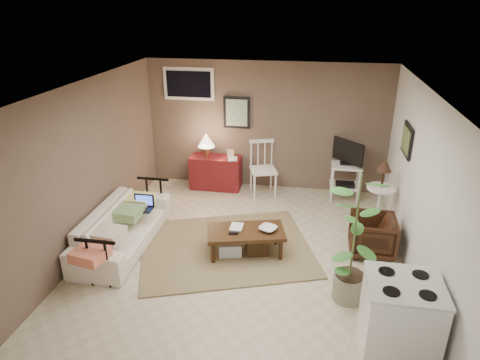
% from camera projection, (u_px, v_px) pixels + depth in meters
% --- Properties ---
extents(floor, '(5.00, 5.00, 0.00)m').
position_uv_depth(floor, '(244.00, 254.00, 6.19)').
color(floor, '#C1B293').
rests_on(floor, ground).
extents(art_back, '(0.50, 0.03, 0.60)m').
position_uv_depth(art_back, '(237.00, 113.00, 7.95)').
color(art_back, black).
extents(art_right, '(0.03, 0.60, 0.45)m').
position_uv_depth(art_right, '(407.00, 140.00, 6.19)').
color(art_right, black).
extents(window, '(0.96, 0.03, 0.60)m').
position_uv_depth(window, '(189.00, 84.00, 7.90)').
color(window, white).
extents(rug, '(2.96, 2.66, 0.02)m').
position_uv_depth(rug, '(226.00, 248.00, 6.33)').
color(rug, '#87704E').
rests_on(rug, floor).
extents(coffee_table, '(1.20, 0.82, 0.41)m').
position_uv_depth(coffee_table, '(245.00, 240.00, 6.11)').
color(coffee_table, '#3B2610').
rests_on(coffee_table, floor).
extents(sofa, '(0.59, 2.04, 0.80)m').
position_uv_depth(sofa, '(122.00, 221.00, 6.27)').
color(sofa, silver).
rests_on(sofa, floor).
extents(sofa_pillows, '(0.39, 1.94, 0.14)m').
position_uv_depth(sofa_pillows, '(118.00, 224.00, 6.02)').
color(sofa_pillows, beige).
rests_on(sofa_pillows, sofa).
extents(sofa_end_rails, '(0.55, 2.03, 0.68)m').
position_uv_depth(sofa_end_rails, '(130.00, 225.00, 6.27)').
color(sofa_end_rails, black).
rests_on(sofa_end_rails, floor).
extents(laptop, '(0.31, 0.23, 0.21)m').
position_uv_depth(laptop, '(143.00, 205.00, 6.51)').
color(laptop, black).
rests_on(laptop, sofa).
extents(red_console, '(0.96, 0.43, 1.11)m').
position_uv_depth(red_console, '(215.00, 169.00, 8.21)').
color(red_console, maroon).
rests_on(red_console, floor).
extents(spindle_chair, '(0.58, 0.58, 1.01)m').
position_uv_depth(spindle_chair, '(263.00, 170.00, 7.93)').
color(spindle_chair, white).
rests_on(spindle_chair, floor).
extents(tv_stand, '(0.53, 0.51, 1.12)m').
position_uv_depth(tv_stand, '(346.00, 169.00, 7.65)').
color(tv_stand, white).
rests_on(tv_stand, floor).
extents(side_table, '(0.44, 0.44, 1.18)m').
position_uv_depth(side_table, '(382.00, 186.00, 6.62)').
color(side_table, white).
rests_on(side_table, floor).
extents(armchair, '(0.59, 0.63, 0.64)m').
position_uv_depth(armchair, '(372.00, 233.00, 6.10)').
color(armchair, black).
rests_on(armchair, floor).
extents(potted_plant, '(0.42, 0.42, 1.68)m').
position_uv_depth(potted_plant, '(355.00, 235.00, 4.93)').
color(potted_plant, gray).
rests_on(potted_plant, floor).
extents(stove, '(0.72, 0.67, 0.94)m').
position_uv_depth(stove, '(399.00, 322.00, 4.23)').
color(stove, white).
rests_on(stove, floor).
extents(bowl, '(0.24, 0.15, 0.24)m').
position_uv_depth(bowl, '(268.00, 223.00, 5.99)').
color(bowl, '#3B2610').
rests_on(bowl, coffee_table).
extents(book_table, '(0.18, 0.02, 0.24)m').
position_uv_depth(book_table, '(230.00, 220.00, 6.08)').
color(book_table, '#3B2610').
rests_on(book_table, coffee_table).
extents(book_console, '(0.17, 0.05, 0.23)m').
position_uv_depth(book_console, '(228.00, 154.00, 7.92)').
color(book_console, '#3B2610').
rests_on(book_console, red_console).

